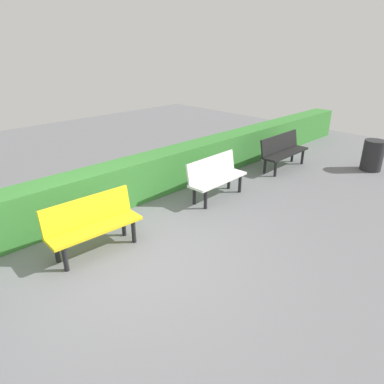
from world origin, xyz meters
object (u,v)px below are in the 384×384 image
bench_white (216,176)px  trash_bin (373,155)px  bench_yellow (93,223)px  bench_black (283,150)px

bench_white → trash_bin: size_ratio=1.87×
bench_white → bench_yellow: bearing=-1.2°
bench_white → trash_bin: bearing=156.0°
bench_black → bench_white: 2.62m
bench_black → trash_bin: bearing=130.7°
bench_black → bench_white: (2.62, 0.03, -0.00)m
bench_black → bench_yellow: 5.48m
trash_bin → bench_white: bearing=-21.9°
bench_white → bench_black: bearing=178.6°
bench_white → bench_yellow: size_ratio=0.99×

